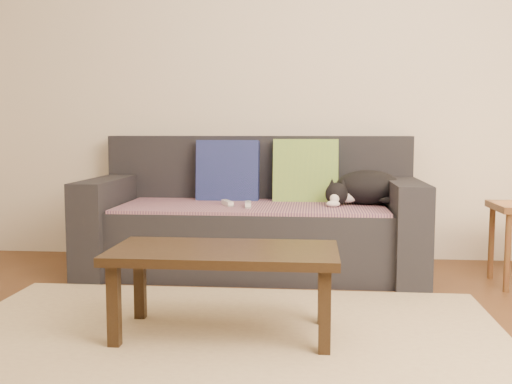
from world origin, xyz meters
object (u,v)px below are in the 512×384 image
(sofa, at_px, (254,223))
(coffee_table, at_px, (224,260))
(cat, at_px, (365,188))
(wii_remote_b, at_px, (248,204))
(wii_remote_a, at_px, (227,203))

(sofa, height_order, coffee_table, sofa)
(sofa, distance_m, cat, 0.75)
(cat, distance_m, coffee_table, 1.48)
(sofa, xyz_separation_m, coffee_table, (-0.00, -1.29, 0.04))
(cat, height_order, wii_remote_b, cat)
(sofa, relative_size, cat, 4.12)
(cat, bearing_deg, coffee_table, -110.37)
(coffee_table, bearing_deg, sofa, 89.94)
(sofa, bearing_deg, wii_remote_b, -94.38)
(sofa, distance_m, wii_remote_b, 0.25)
(cat, relative_size, coffee_table, 0.52)
(cat, xyz_separation_m, coffee_table, (-0.71, -1.29, -0.20))
(wii_remote_a, xyz_separation_m, coffee_table, (0.15, -1.14, -0.11))
(sofa, relative_size, wii_remote_a, 14.00)
(cat, height_order, wii_remote_a, cat)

